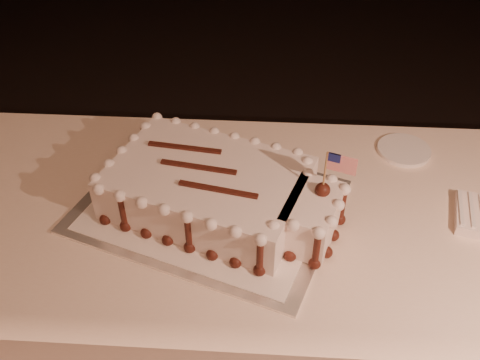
# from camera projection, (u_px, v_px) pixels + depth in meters

# --- Properties ---
(room_shell) EXTENTS (6.10, 8.10, 2.90)m
(room_shell) POSITION_uv_depth(u_px,v_px,m) (235.00, 155.00, 0.47)
(room_shell) COLOR black
(room_shell) RESTS_ON ground
(banquet_table) EXTENTS (2.40, 0.80, 0.75)m
(banquet_table) POSITION_uv_depth(u_px,v_px,m) (251.00, 302.00, 1.60)
(banquet_table) COLOR #FFDFC5
(banquet_table) RESTS_ON ground
(cake_board) EXTENTS (0.74, 0.65, 0.01)m
(cake_board) POSITION_uv_depth(u_px,v_px,m) (209.00, 206.00, 1.36)
(cake_board) COLOR white
(cake_board) RESTS_ON banquet_table
(doily) EXTENTS (0.67, 0.58, 0.00)m
(doily) POSITION_uv_depth(u_px,v_px,m) (209.00, 205.00, 1.36)
(doily) COLOR white
(doily) RESTS_ON cake_board
(sheet_cake) EXTENTS (0.62, 0.47, 0.23)m
(sheet_cake) POSITION_uv_depth(u_px,v_px,m) (220.00, 191.00, 1.31)
(sheet_cake) COLOR white
(sheet_cake) RESTS_ON doily
(side_plate) EXTENTS (0.15, 0.15, 0.01)m
(side_plate) POSITION_uv_depth(u_px,v_px,m) (404.00, 150.00, 1.53)
(side_plate) COLOR white
(side_plate) RESTS_ON banquet_table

